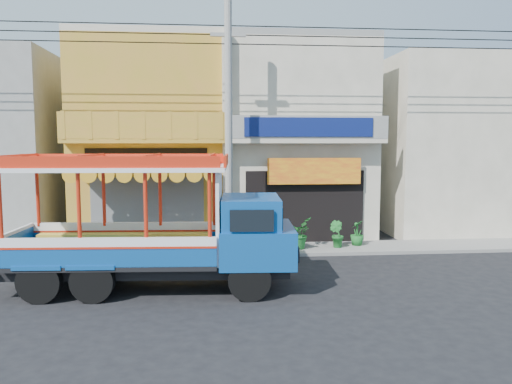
% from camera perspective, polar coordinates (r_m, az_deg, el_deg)
% --- Properties ---
extents(ground, '(90.00, 90.00, 0.00)m').
position_cam_1_polar(ground, '(14.60, 1.42, -10.20)').
color(ground, black).
rests_on(ground, ground).
extents(sidewalk, '(30.00, 2.00, 0.12)m').
position_cam_1_polar(sidewalk, '(18.45, -0.02, -6.61)').
color(sidewalk, slate).
rests_on(sidewalk, ground).
extents(shophouse_left, '(6.00, 7.50, 8.24)m').
position_cam_1_polar(shophouse_left, '(22.03, -11.45, 5.91)').
color(shophouse_left, '#B59628').
rests_on(shophouse_left, ground).
extents(shophouse_right, '(6.00, 6.75, 8.24)m').
position_cam_1_polar(shophouse_right, '(22.20, 4.22, 6.00)').
color(shophouse_right, '#B6AE95').
rests_on(shophouse_right, ground).
extents(party_pilaster, '(0.35, 0.30, 8.00)m').
position_cam_1_polar(party_pilaster, '(18.80, -3.31, 5.72)').
color(party_pilaster, '#B6AE95').
rests_on(party_pilaster, ground).
extents(filler_building_right, '(6.00, 6.00, 7.60)m').
position_cam_1_polar(filler_building_right, '(24.38, 20.72, 4.91)').
color(filler_building_right, '#B6AE95').
rests_on(filler_building_right, ground).
extents(utility_pole, '(28.00, 0.26, 9.00)m').
position_cam_1_polar(utility_pole, '(17.29, -2.66, 9.14)').
color(utility_pole, gray).
rests_on(utility_pole, ground).
extents(songthaew_truck, '(7.99, 3.01, 3.67)m').
position_cam_1_polar(songthaew_truck, '(13.66, -9.65, -3.79)').
color(songthaew_truck, black).
rests_on(songthaew_truck, ground).
extents(green_sign, '(0.58, 0.44, 0.92)m').
position_cam_1_polar(green_sign, '(18.60, -16.23, -5.34)').
color(green_sign, black).
rests_on(green_sign, sidewalk).
extents(potted_plant_a, '(1.24, 1.30, 1.13)m').
position_cam_1_polar(potted_plant_a, '(18.34, 4.79, -4.72)').
color(potted_plant_a, '#1C6426').
rests_on(potted_plant_a, sidewalk).
extents(potted_plant_b, '(0.67, 0.69, 0.98)m').
position_cam_1_polar(potted_plant_b, '(18.73, 9.19, -4.77)').
color(potted_plant_b, '#1C6426').
rests_on(potted_plant_b, sidewalk).
extents(potted_plant_c, '(0.73, 0.73, 0.93)m').
position_cam_1_polar(potted_plant_c, '(19.25, 11.49, -4.60)').
color(potted_plant_c, '#1C6426').
rests_on(potted_plant_c, sidewalk).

